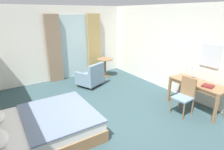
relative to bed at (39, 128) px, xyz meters
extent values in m
cube|color=#334C51|center=(1.54, -0.15, -0.31)|extent=(6.04, 7.63, 0.10)
cube|color=white|center=(1.54, 3.40, 1.11)|extent=(5.64, 0.12, 2.74)
cube|color=white|center=(4.30, -0.15, 1.11)|extent=(0.12, 7.23, 2.74)
cube|color=silver|center=(2.19, 3.32, 0.94)|extent=(1.19, 0.02, 2.41)
cube|color=#897056|center=(1.37, 3.22, 0.96)|extent=(0.52, 0.10, 2.44)
cube|color=tan|center=(3.00, 3.22, 0.96)|extent=(0.55, 0.10, 2.44)
cube|color=olive|center=(0.08, 0.00, -0.13)|extent=(2.16, 1.71, 0.26)
cube|color=white|center=(0.08, 0.00, 0.09)|extent=(2.10, 1.66, 0.20)
cube|color=slate|center=(0.43, 0.00, 0.21)|extent=(1.43, 1.69, 0.03)
cube|color=olive|center=(3.84, -0.97, 0.48)|extent=(0.60, 1.45, 0.04)
cube|color=olive|center=(3.84, -0.97, 0.42)|extent=(0.55, 1.38, 0.08)
cube|color=olive|center=(4.11, -0.28, 0.10)|extent=(0.06, 0.06, 0.72)
cube|color=olive|center=(3.57, -1.65, 0.10)|extent=(0.06, 0.06, 0.72)
cube|color=olive|center=(3.60, -0.27, 0.10)|extent=(0.06, 0.06, 0.72)
cube|color=gray|center=(3.27, -0.96, 0.20)|extent=(0.46, 0.44, 0.04)
cube|color=olive|center=(3.47, -0.95, 0.46)|extent=(0.06, 0.39, 0.48)
cylinder|color=olive|center=(3.06, -0.79, -0.04)|extent=(0.04, 0.04, 0.44)
cylinder|color=olive|center=(3.09, -1.16, -0.04)|extent=(0.04, 0.04, 0.44)
cylinder|color=olive|center=(3.45, -0.76, -0.04)|extent=(0.04, 0.04, 0.44)
cylinder|color=olive|center=(3.48, -1.13, -0.04)|extent=(0.04, 0.04, 0.44)
cylinder|color=#B7B2A8|center=(3.77, -0.63, 0.50)|extent=(0.17, 0.17, 0.02)
cylinder|color=#B7B2A8|center=(3.77, -0.63, 0.67)|extent=(0.02, 0.02, 0.31)
cone|color=#B7B2A8|center=(3.90, -0.73, 0.85)|extent=(0.19, 0.16, 0.18)
cube|color=maroon|center=(3.77, -1.28, 0.51)|extent=(0.29, 0.29, 0.04)
cube|color=gray|center=(2.19, 2.06, -0.02)|extent=(0.99, 0.97, 0.29)
cube|color=gray|center=(2.31, 1.79, 0.35)|extent=(0.75, 0.41, 0.45)
cube|color=gray|center=(2.50, 2.20, 0.21)|extent=(0.38, 0.70, 0.16)
cube|color=gray|center=(1.89, 1.93, 0.21)|extent=(0.38, 0.70, 0.16)
cylinder|color=#4C3D2D|center=(2.37, 2.47, -0.21)|extent=(0.04, 0.04, 0.10)
cylinder|color=#4C3D2D|center=(1.78, 2.21, -0.21)|extent=(0.04, 0.04, 0.10)
cylinder|color=#4C3D2D|center=(2.61, 1.91, -0.21)|extent=(0.04, 0.04, 0.10)
cylinder|color=#4C3D2D|center=(2.02, 1.66, -0.21)|extent=(0.04, 0.04, 0.10)
cylinder|color=olive|center=(3.18, 2.65, 0.46)|extent=(0.63, 0.63, 0.03)
cylinder|color=brown|center=(3.18, 2.65, 0.09)|extent=(0.07, 0.07, 0.70)
cylinder|color=brown|center=(3.18, 2.65, -0.25)|extent=(0.35, 0.35, 0.02)
cube|color=silver|center=(4.22, -0.97, 1.16)|extent=(0.02, 0.51, 0.60)
camera|label=1|loc=(-0.51, -3.52, 2.24)|focal=29.70mm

